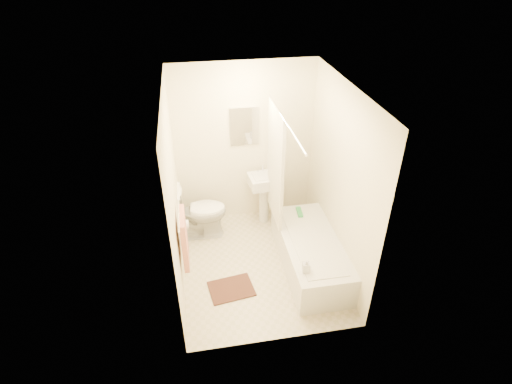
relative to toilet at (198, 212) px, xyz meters
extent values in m
plane|color=beige|center=(0.75, -0.80, -0.40)|extent=(2.40, 2.40, 0.00)
plane|color=white|center=(0.75, -0.80, 2.00)|extent=(2.40, 2.40, 0.00)
cube|color=beige|center=(0.75, 0.40, 0.80)|extent=(2.00, 0.02, 2.40)
cube|color=beige|center=(-0.25, -0.80, 0.80)|extent=(0.02, 2.40, 2.40)
cube|color=beige|center=(1.75, -0.80, 0.80)|extent=(0.02, 2.40, 2.40)
cube|color=white|center=(0.75, 0.38, 1.10)|extent=(0.40, 0.03, 0.55)
cylinder|color=silver|center=(1.05, -0.70, 1.60)|extent=(0.03, 1.70, 0.03)
cube|color=silver|center=(1.05, -0.30, 0.82)|extent=(0.04, 0.80, 1.55)
cylinder|color=silver|center=(-0.21, -1.05, 0.70)|extent=(0.02, 0.60, 0.02)
cube|color=#CC7266|center=(-0.18, -1.05, 0.38)|extent=(0.06, 0.45, 0.66)
cylinder|color=white|center=(-0.18, -0.68, 0.30)|extent=(0.11, 0.12, 0.12)
imported|color=white|center=(0.00, 0.00, 0.00)|extent=(0.83, 0.47, 0.81)
cube|color=#4D2721|center=(0.33, -1.18, -0.39)|extent=(0.59, 0.48, 0.02)
imported|color=white|center=(1.17, -1.49, 0.14)|extent=(0.09, 0.09, 0.18)
cube|color=green|center=(1.40, -0.36, 0.07)|extent=(0.09, 0.23, 0.04)
camera|label=1|loc=(0.02, -4.73, 3.30)|focal=28.00mm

